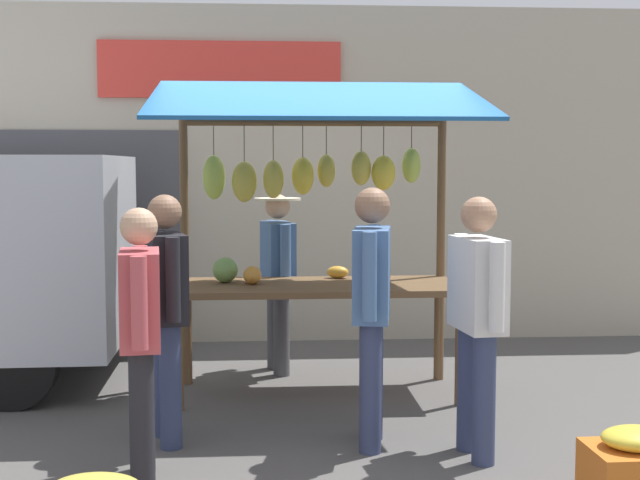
% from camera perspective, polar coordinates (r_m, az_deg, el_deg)
% --- Properties ---
extents(ground_plane, '(40.00, 40.00, 0.00)m').
position_cam_1_polar(ground_plane, '(6.90, -0.18, -10.17)').
color(ground_plane, '#514F4C').
extents(street_backdrop, '(9.00, 0.30, 3.40)m').
position_cam_1_polar(street_backdrop, '(8.85, -1.47, 4.31)').
color(street_backdrop, '#B2A893').
rests_on(street_backdrop, ground).
extents(market_stall, '(2.50, 1.46, 2.50)m').
position_cam_1_polar(market_stall, '(6.74, -0.54, 2.88)').
color(market_stall, brown).
rests_on(market_stall, ground).
extents(vendor_with_sunhat, '(0.40, 0.66, 1.56)m').
position_cam_1_polar(vendor_with_sunhat, '(7.45, -2.81, -1.93)').
color(vendor_with_sunhat, '#4C4C51').
rests_on(vendor_with_sunhat, ground).
extents(shopper_in_striped_shirt, '(0.33, 0.67, 1.62)m').
position_cam_1_polar(shopper_in_striped_shirt, '(5.65, -10.17, -3.97)').
color(shopper_in_striped_shirt, navy).
rests_on(shopper_in_striped_shirt, ground).
extents(shopper_in_grey_tee, '(0.30, 0.70, 1.67)m').
position_cam_1_polar(shopper_in_grey_tee, '(5.49, 3.45, -3.81)').
color(shopper_in_grey_tee, navy).
rests_on(shopper_in_grey_tee, ground).
extents(shopper_with_shopping_bag, '(0.28, 0.69, 1.62)m').
position_cam_1_polar(shopper_with_shopping_bag, '(5.36, 10.38, -4.48)').
color(shopper_with_shopping_bag, navy).
rests_on(shopper_with_shopping_bag, ground).
extents(shopper_with_ponytail, '(0.27, 0.67, 1.57)m').
position_cam_1_polar(shopper_with_ponytail, '(5.02, -11.80, -5.55)').
color(shopper_with_ponytail, '#232328').
rests_on(shopper_with_ponytail, ground).
extents(produce_crate_side, '(0.51, 0.41, 0.44)m').
position_cam_1_polar(produce_crate_side, '(4.95, 20.24, -14.23)').
color(produce_crate_side, '#D1661E').
rests_on(produce_crate_side, ground).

